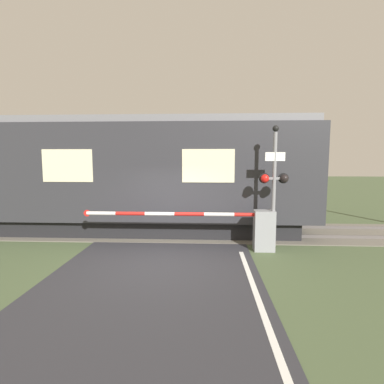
{
  "coord_description": "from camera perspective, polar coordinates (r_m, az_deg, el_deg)",
  "views": [
    {
      "loc": [
        1.22,
        -7.55,
        2.73
      ],
      "look_at": [
        0.74,
        1.85,
        1.68
      ],
      "focal_mm": 28.0,
      "sensor_mm": 36.0,
      "label": 1
    }
  ],
  "objects": [
    {
      "name": "signal_post",
      "position": [
        9.01,
        15.39,
        2.03
      ],
      "size": [
        0.85,
        0.26,
        3.68
      ],
      "color": "gray",
      "rests_on": "ground_plane"
    },
    {
      "name": "track_bed",
      "position": [
        11.36,
        -3.36,
        -7.44
      ],
      "size": [
        36.0,
        3.2,
        0.13
      ],
      "color": "#666056",
      "rests_on": "ground_plane"
    },
    {
      "name": "ground_plane",
      "position": [
        8.12,
        -6.05,
        -13.32
      ],
      "size": [
        80.0,
        80.0,
        0.0
      ],
      "primitive_type": "plane",
      "color": "#475638"
    },
    {
      "name": "train",
      "position": [
        11.89,
        -19.66,
        3.06
      ],
      "size": [
        16.68,
        2.81,
        4.15
      ],
      "color": "black",
      "rests_on": "ground_plane"
    },
    {
      "name": "crossing_barrier",
      "position": [
        9.12,
        10.74,
        -6.67
      ],
      "size": [
        5.75,
        0.44,
        1.21
      ],
      "color": "gray",
      "rests_on": "ground_plane"
    }
  ]
}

